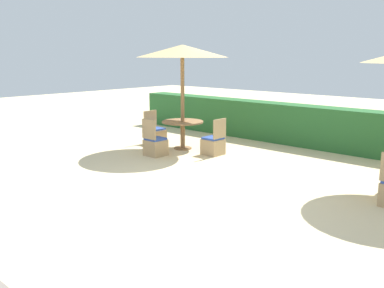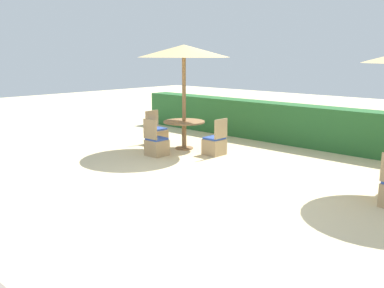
{
  "view_description": "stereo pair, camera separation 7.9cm",
  "coord_description": "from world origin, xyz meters",
  "px_view_note": "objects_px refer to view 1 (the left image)",
  "views": [
    {
      "loc": [
        5.11,
        -4.96,
        2.49
      ],
      "look_at": [
        0.0,
        0.6,
        0.9
      ],
      "focal_mm": 40.0,
      "sensor_mm": 36.0,
      "label": 1
    },
    {
      "loc": [
        5.17,
        -4.9,
        2.49
      ],
      "look_at": [
        0.0,
        0.6,
        0.9
      ],
      "focal_mm": 40.0,
      "sensor_mm": 36.0,
      "label": 2
    }
  ],
  "objects_px": {
    "round_table_back_left": "(183,127)",
    "patio_chair_back_left_west": "(155,135)",
    "parasol_back_left": "(182,52)",
    "patio_chair_back_left_south": "(155,145)",
    "patio_chair_back_left_east": "(214,145)"
  },
  "relations": [
    {
      "from": "round_table_back_left",
      "to": "patio_chair_back_left_east",
      "type": "relative_size",
      "value": 1.18
    },
    {
      "from": "patio_chair_back_left_west",
      "to": "patio_chair_back_left_east",
      "type": "distance_m",
      "value": 2.09
    },
    {
      "from": "patio_chair_back_left_south",
      "to": "parasol_back_left",
      "type": "bearing_deg",
      "value": 92.53
    },
    {
      "from": "parasol_back_left",
      "to": "patio_chair_back_left_south",
      "type": "distance_m",
      "value": 2.52
    },
    {
      "from": "patio_chair_back_left_west",
      "to": "patio_chair_back_left_south",
      "type": "relative_size",
      "value": 1.0
    },
    {
      "from": "patio_chair_back_left_west",
      "to": "patio_chair_back_left_south",
      "type": "xyz_separation_m",
      "value": [
        1.08,
        -0.99,
        0.0
      ]
    },
    {
      "from": "round_table_back_left",
      "to": "patio_chair_back_left_south",
      "type": "bearing_deg",
      "value": -87.47
    },
    {
      "from": "round_table_back_left",
      "to": "patio_chair_back_left_south",
      "type": "distance_m",
      "value": 1.1
    },
    {
      "from": "round_table_back_left",
      "to": "patio_chair_back_left_east",
      "type": "xyz_separation_m",
      "value": [
        1.06,
        0.02,
        -0.33
      ]
    },
    {
      "from": "round_table_back_left",
      "to": "patio_chair_back_left_west",
      "type": "bearing_deg",
      "value": -176.77
    },
    {
      "from": "parasol_back_left",
      "to": "patio_chair_back_left_west",
      "type": "relative_size",
      "value": 2.94
    },
    {
      "from": "round_table_back_left",
      "to": "patio_chair_back_left_west",
      "type": "relative_size",
      "value": 1.18
    },
    {
      "from": "parasol_back_left",
      "to": "round_table_back_left",
      "type": "bearing_deg",
      "value": 0.0
    },
    {
      "from": "round_table_back_left",
      "to": "patio_chair_back_left_west",
      "type": "distance_m",
      "value": 1.08
    },
    {
      "from": "round_table_back_left",
      "to": "patio_chair_back_left_west",
      "type": "height_order",
      "value": "patio_chair_back_left_west"
    }
  ]
}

